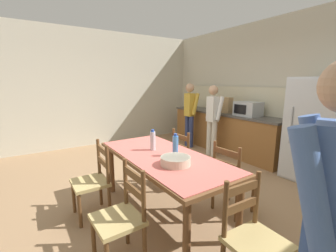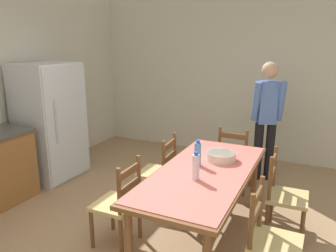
{
  "view_description": "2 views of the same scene",
  "coord_description": "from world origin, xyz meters",
  "px_view_note": "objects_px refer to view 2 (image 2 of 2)",
  "views": [
    {
      "loc": [
        2.66,
        -1.78,
        1.63
      ],
      "look_at": [
        0.01,
        -0.05,
        1.0
      ],
      "focal_mm": 24.0,
      "sensor_mm": 36.0,
      "label": 1
    },
    {
      "loc": [
        -2.42,
        -1.42,
        2.01
      ],
      "look_at": [
        0.28,
        -0.11,
        1.22
      ],
      "focal_mm": 35.0,
      "sensor_mm": 36.0,
      "label": 2
    }
  ],
  "objects_px": {
    "refrigerator": "(50,122)",
    "dining_table": "(204,178)",
    "chair_head_end": "(235,159)",
    "serving_bowl": "(221,156)",
    "person_by_table": "(267,116)",
    "chair_side_far_left": "(119,204)",
    "chair_side_far_right": "(159,172)",
    "chair_side_near_left": "(271,241)",
    "chair_side_near_right": "(284,195)",
    "bottle_near_centre": "(196,167)",
    "bottle_off_centre": "(198,154)"
  },
  "relations": [
    {
      "from": "dining_table",
      "to": "chair_side_near_left",
      "type": "bearing_deg",
      "value": -120.61
    },
    {
      "from": "dining_table",
      "to": "bottle_near_centre",
      "type": "height_order",
      "value": "bottle_near_centre"
    },
    {
      "from": "serving_bowl",
      "to": "chair_head_end",
      "type": "distance_m",
      "value": 1.01
    },
    {
      "from": "chair_side_far_left",
      "to": "chair_side_far_right",
      "type": "relative_size",
      "value": 1.0
    },
    {
      "from": "chair_side_near_right",
      "to": "chair_side_far_left",
      "type": "relative_size",
      "value": 1.0
    },
    {
      "from": "chair_side_near_left",
      "to": "bottle_off_centre",
      "type": "bearing_deg",
      "value": 58.12
    },
    {
      "from": "bottle_off_centre",
      "to": "chair_side_far_left",
      "type": "distance_m",
      "value": 0.94
    },
    {
      "from": "dining_table",
      "to": "chair_side_near_left",
      "type": "relative_size",
      "value": 2.19
    },
    {
      "from": "refrigerator",
      "to": "dining_table",
      "type": "xyz_separation_m",
      "value": [
        -0.56,
        -2.61,
        -0.17
      ]
    },
    {
      "from": "serving_bowl",
      "to": "chair_side_near_left",
      "type": "bearing_deg",
      "value": -139.24
    },
    {
      "from": "serving_bowl",
      "to": "refrigerator",
      "type": "bearing_deg",
      "value": 85.5
    },
    {
      "from": "serving_bowl",
      "to": "chair_side_near_left",
      "type": "relative_size",
      "value": 0.35
    },
    {
      "from": "refrigerator",
      "to": "chair_side_far_left",
      "type": "height_order",
      "value": "refrigerator"
    },
    {
      "from": "refrigerator",
      "to": "chair_side_near_right",
      "type": "height_order",
      "value": "refrigerator"
    },
    {
      "from": "refrigerator",
      "to": "chair_side_far_right",
      "type": "xyz_separation_m",
      "value": [
        -0.12,
        -1.87,
        -0.41
      ]
    },
    {
      "from": "bottle_near_centre",
      "to": "person_by_table",
      "type": "relative_size",
      "value": 0.16
    },
    {
      "from": "bottle_near_centre",
      "to": "person_by_table",
      "type": "height_order",
      "value": "person_by_table"
    },
    {
      "from": "chair_side_far_left",
      "to": "refrigerator",
      "type": "bearing_deg",
      "value": -119.61
    },
    {
      "from": "chair_head_end",
      "to": "bottle_near_centre",
      "type": "bearing_deg",
      "value": 93.07
    },
    {
      "from": "serving_bowl",
      "to": "chair_head_end",
      "type": "relative_size",
      "value": 0.35
    },
    {
      "from": "bottle_off_centre",
      "to": "chair_side_near_left",
      "type": "bearing_deg",
      "value": -122.19
    },
    {
      "from": "chair_side_near_right",
      "to": "chair_side_far_left",
      "type": "bearing_deg",
      "value": 120.09
    },
    {
      "from": "dining_table",
      "to": "chair_side_far_left",
      "type": "bearing_deg",
      "value": 122.12
    },
    {
      "from": "chair_side_far_right",
      "to": "chair_side_near_left",
      "type": "relative_size",
      "value": 1.0
    },
    {
      "from": "chair_side_far_left",
      "to": "chair_side_far_right",
      "type": "xyz_separation_m",
      "value": [
        0.89,
        0.01,
        0.0
      ]
    },
    {
      "from": "chair_side_far_right",
      "to": "chair_side_near_left",
      "type": "bearing_deg",
      "value": 54.73
    },
    {
      "from": "bottle_near_centre",
      "to": "dining_table",
      "type": "bearing_deg",
      "value": 0.75
    },
    {
      "from": "bottle_off_centre",
      "to": "chair_head_end",
      "type": "bearing_deg",
      "value": -4.45
    },
    {
      "from": "refrigerator",
      "to": "bottle_near_centre",
      "type": "xyz_separation_m",
      "value": [
        -0.8,
        -2.61,
        0.03
      ]
    },
    {
      "from": "bottle_near_centre",
      "to": "chair_side_far_right",
      "type": "xyz_separation_m",
      "value": [
        0.69,
        0.74,
        -0.44
      ]
    },
    {
      "from": "dining_table",
      "to": "refrigerator",
      "type": "bearing_deg",
      "value": 77.92
    },
    {
      "from": "bottle_near_centre",
      "to": "chair_head_end",
      "type": "distance_m",
      "value": 1.59
    },
    {
      "from": "serving_bowl",
      "to": "chair_head_end",
      "type": "bearing_deg",
      "value": 4.88
    },
    {
      "from": "person_by_table",
      "to": "dining_table",
      "type": "bearing_deg",
      "value": -29.68
    },
    {
      "from": "chair_head_end",
      "to": "chair_side_near_left",
      "type": "xyz_separation_m",
      "value": [
        -1.72,
        -0.75,
        0.0
      ]
    },
    {
      "from": "bottle_off_centre",
      "to": "chair_side_far_left",
      "type": "height_order",
      "value": "bottle_off_centre"
    },
    {
      "from": "dining_table",
      "to": "serving_bowl",
      "type": "xyz_separation_m",
      "value": [
        0.35,
        -0.06,
        0.13
      ]
    },
    {
      "from": "dining_table",
      "to": "chair_head_end",
      "type": "xyz_separation_m",
      "value": [
        1.28,
        0.02,
        -0.24
      ]
    },
    {
      "from": "chair_side_far_right",
      "to": "person_by_table",
      "type": "relative_size",
      "value": 0.53
    },
    {
      "from": "person_by_table",
      "to": "bottle_off_centre",
      "type": "bearing_deg",
      "value": -33.68
    },
    {
      "from": "chair_side_far_right",
      "to": "person_by_table",
      "type": "height_order",
      "value": "person_by_table"
    },
    {
      "from": "refrigerator",
      "to": "chair_side_far_left",
      "type": "relative_size",
      "value": 1.87
    },
    {
      "from": "chair_side_near_right",
      "to": "chair_head_end",
      "type": "relative_size",
      "value": 1.0
    },
    {
      "from": "refrigerator",
      "to": "person_by_table",
      "type": "xyz_separation_m",
      "value": [
        1.27,
        -2.88,
        0.12
      ]
    },
    {
      "from": "serving_bowl",
      "to": "person_by_table",
      "type": "bearing_deg",
      "value": -8.12
    },
    {
      "from": "refrigerator",
      "to": "chair_head_end",
      "type": "distance_m",
      "value": 2.72
    },
    {
      "from": "bottle_near_centre",
      "to": "chair_side_far_left",
      "type": "xyz_separation_m",
      "value": [
        -0.21,
        0.73,
        -0.44
      ]
    },
    {
      "from": "chair_side_far_left",
      "to": "chair_side_far_right",
      "type": "height_order",
      "value": "same"
    },
    {
      "from": "refrigerator",
      "to": "bottle_near_centre",
      "type": "bearing_deg",
      "value": -107.15
    },
    {
      "from": "chair_side_far_right",
      "to": "chair_side_near_right",
      "type": "bearing_deg",
      "value": 86.04
    }
  ]
}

